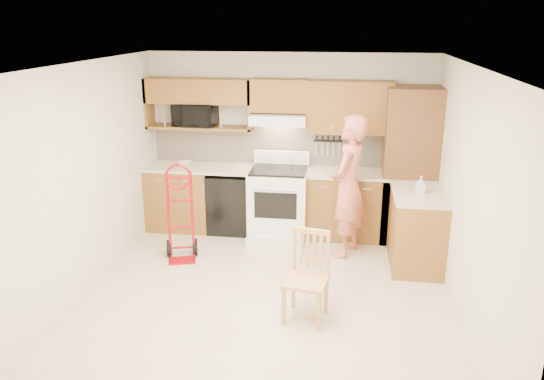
% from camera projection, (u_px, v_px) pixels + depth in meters
% --- Properties ---
extents(floor, '(4.00, 4.50, 0.02)m').
position_uv_depth(floor, '(266.00, 300.00, 5.81)').
color(floor, beige).
rests_on(floor, ground).
extents(ceiling, '(4.00, 4.50, 0.02)m').
position_uv_depth(ceiling, '(265.00, 65.00, 5.04)').
color(ceiling, white).
rests_on(ceiling, ground).
extents(wall_back, '(4.00, 0.02, 2.50)m').
position_uv_depth(wall_back, '(289.00, 142.00, 7.55)').
color(wall_back, silver).
rests_on(wall_back, ground).
extents(wall_front, '(4.00, 0.02, 2.50)m').
position_uv_depth(wall_front, '(210.00, 302.00, 3.29)').
color(wall_front, silver).
rests_on(wall_front, ground).
extents(wall_left, '(0.02, 4.50, 2.50)m').
position_uv_depth(wall_left, '(80.00, 183.00, 5.69)').
color(wall_left, silver).
rests_on(wall_left, ground).
extents(wall_right, '(0.02, 4.50, 2.50)m').
position_uv_depth(wall_right, '(470.00, 200.00, 5.16)').
color(wall_right, silver).
rests_on(wall_right, ground).
extents(backsplash, '(3.92, 0.03, 0.55)m').
position_uv_depth(backsplash, '(289.00, 146.00, 7.55)').
color(backsplash, beige).
rests_on(backsplash, wall_back).
extents(lower_cab_left, '(0.90, 0.60, 0.90)m').
position_uv_depth(lower_cab_left, '(180.00, 198.00, 7.71)').
color(lower_cab_left, brown).
rests_on(lower_cab_left, ground).
extents(dishwasher, '(0.60, 0.60, 0.85)m').
position_uv_depth(dishwasher, '(231.00, 202.00, 7.62)').
color(dishwasher, black).
rests_on(dishwasher, ground).
extents(lower_cab_right, '(1.14, 0.60, 0.90)m').
position_uv_depth(lower_cab_right, '(345.00, 205.00, 7.40)').
color(lower_cab_right, brown).
rests_on(lower_cab_right, ground).
extents(countertop_left, '(1.50, 0.63, 0.04)m').
position_uv_depth(countertop_left, '(199.00, 167.00, 7.53)').
color(countertop_left, beige).
rests_on(countertop_left, lower_cab_left).
extents(countertop_right, '(1.14, 0.63, 0.04)m').
position_uv_depth(countertop_right, '(347.00, 173.00, 7.25)').
color(countertop_right, beige).
rests_on(countertop_right, lower_cab_right).
extents(cab_return_right, '(0.60, 1.00, 0.90)m').
position_uv_depth(cab_return_right, '(416.00, 230.00, 6.53)').
color(cab_return_right, brown).
rests_on(cab_return_right, ground).
extents(countertop_return, '(0.63, 1.00, 0.04)m').
position_uv_depth(countertop_return, '(419.00, 194.00, 6.38)').
color(countertop_return, beige).
rests_on(countertop_return, cab_return_right).
extents(pantry_tall, '(0.70, 0.60, 2.10)m').
position_uv_depth(pantry_tall, '(409.00, 166.00, 7.10)').
color(pantry_tall, brown).
rests_on(pantry_tall, ground).
extents(upper_cab_left, '(1.50, 0.33, 0.34)m').
position_uv_depth(upper_cab_left, '(198.00, 91.00, 7.33)').
color(upper_cab_left, brown).
rests_on(upper_cab_left, wall_back).
extents(upper_shelf_mw, '(1.50, 0.33, 0.04)m').
position_uv_depth(upper_shelf_mw, '(200.00, 127.00, 7.49)').
color(upper_shelf_mw, brown).
rests_on(upper_shelf_mw, wall_back).
extents(upper_cab_center, '(0.76, 0.33, 0.44)m').
position_uv_depth(upper_cab_center, '(280.00, 95.00, 7.19)').
color(upper_cab_center, brown).
rests_on(upper_cab_center, wall_back).
extents(upper_cab_right, '(1.14, 0.33, 0.70)m').
position_uv_depth(upper_cab_right, '(350.00, 107.00, 7.11)').
color(upper_cab_right, brown).
rests_on(upper_cab_right, wall_back).
extents(range_hood, '(0.76, 0.46, 0.14)m').
position_uv_depth(range_hood, '(279.00, 119.00, 7.23)').
color(range_hood, white).
rests_on(range_hood, wall_back).
extents(knife_strip, '(0.40, 0.05, 0.29)m').
position_uv_depth(knife_strip, '(328.00, 145.00, 7.43)').
color(knife_strip, black).
rests_on(knife_strip, backsplash).
extents(microwave, '(0.61, 0.43, 0.32)m').
position_uv_depth(microwave, '(195.00, 114.00, 7.44)').
color(microwave, black).
rests_on(microwave, upper_shelf_mw).
extents(range, '(0.79, 1.03, 1.16)m').
position_uv_depth(range, '(278.00, 198.00, 7.29)').
color(range, white).
rests_on(range, ground).
extents(person, '(0.62, 0.77, 1.82)m').
position_uv_depth(person, '(348.00, 187.00, 6.68)').
color(person, '#D36E58').
rests_on(person, ground).
extents(hand_truck, '(0.53, 0.51, 1.12)m').
position_uv_depth(hand_truck, '(180.00, 217.00, 6.63)').
color(hand_truck, '#A50710').
rests_on(hand_truck, ground).
extents(dining_chair, '(0.48, 0.51, 0.91)m').
position_uv_depth(dining_chair, '(306.00, 278.00, 5.31)').
color(dining_chair, tan).
rests_on(dining_chair, ground).
extents(soap_bottle, '(0.11, 0.11, 0.21)m').
position_uv_depth(soap_bottle, '(421.00, 185.00, 6.32)').
color(soap_bottle, white).
rests_on(soap_bottle, countertop_return).
extents(bowl, '(0.27, 0.27, 0.05)m').
position_uv_depth(bowl, '(185.00, 164.00, 7.54)').
color(bowl, white).
rests_on(bowl, countertop_left).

